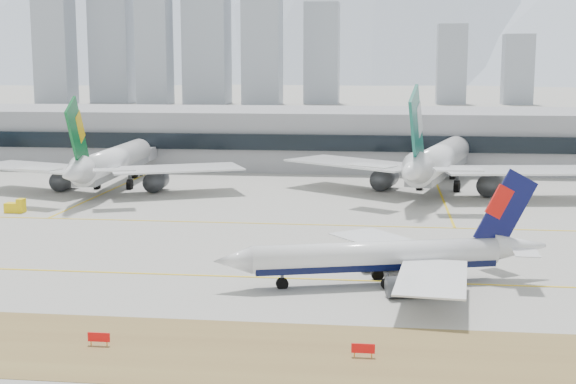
# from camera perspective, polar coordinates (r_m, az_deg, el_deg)

# --- Properties ---
(ground) EXTENTS (3000.00, 3000.00, 0.00)m
(ground) POSITION_cam_1_polar(r_m,az_deg,el_deg) (108.98, -4.30, -5.31)
(ground) COLOR gray
(ground) RESTS_ON ground
(taxiing_airliner) EXTENTS (41.73, 35.56, 14.31)m
(taxiing_airliner) POSITION_cam_1_polar(r_m,az_deg,el_deg) (100.29, 7.14, -4.59)
(taxiing_airliner) COLOR white
(taxiing_airliner) RESTS_ON ground
(widebody_eva) EXTENTS (60.21, 58.88, 21.47)m
(widebody_eva) POSITION_cam_1_polar(r_m,az_deg,el_deg) (178.43, -12.46, 1.97)
(widebody_eva) COLOR white
(widebody_eva) RESTS_ON ground
(widebody_cathay) EXTENTS (64.91, 64.70, 23.81)m
(widebody_cathay) POSITION_cam_1_polar(r_m,az_deg,el_deg) (174.70, 10.60, 2.09)
(widebody_cathay) COLOR white
(widebody_cathay) RESTS_ON ground
(terminal) EXTENTS (280.00, 43.10, 15.00)m
(terminal) POSITION_cam_1_polar(r_m,az_deg,el_deg) (220.21, 1.53, 3.95)
(terminal) COLOR gray
(terminal) RESTS_ON ground
(hold_sign_left) EXTENTS (2.20, 0.15, 1.35)m
(hold_sign_left) POSITION_cam_1_polar(r_m,az_deg,el_deg) (80.84, -13.31, -10.03)
(hold_sign_left) COLOR red
(hold_sign_left) RESTS_ON ground
(hold_sign_right) EXTENTS (2.20, 0.15, 1.35)m
(hold_sign_right) POSITION_cam_1_polar(r_m,az_deg,el_deg) (76.13, 5.36, -11.03)
(hold_sign_right) COLOR red
(hold_sign_right) RESTS_ON ground
(gse_c) EXTENTS (3.55, 2.00, 2.60)m
(gse_c) POSITION_cam_1_polar(r_m,az_deg,el_deg) (153.00, 15.49, -1.05)
(gse_c) COLOR yellow
(gse_c) RESTS_ON ground
(gse_b) EXTENTS (3.55, 2.00, 2.60)m
(gse_b) POSITION_cam_1_polar(r_m,az_deg,el_deg) (156.12, -18.79, -1.01)
(gse_b) COLOR yellow
(gse_b) RESTS_ON ground
(city_skyline) EXTENTS (342.00, 49.80, 140.00)m
(city_skyline) POSITION_cam_1_polar(r_m,az_deg,el_deg) (571.85, -6.01, 11.25)
(city_skyline) COLOR #9098A4
(city_skyline) RESTS_ON ground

